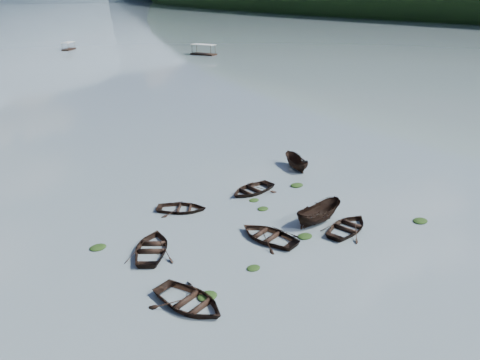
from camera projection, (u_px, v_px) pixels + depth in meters
ground_plane at (353, 271)px, 28.39m from camera, size 2400.00×2400.00×0.00m
haze_mtn_c at (7, 0)px, 786.48m from camera, size 520.00×520.00×260.00m
rowboat_0 at (189, 305)px, 25.34m from camera, size 4.40×5.25×0.93m
rowboat_1 at (153, 251)px, 30.58m from camera, size 5.13×5.46×0.92m
rowboat_2 at (318, 222)px, 34.45m from camera, size 4.39×1.95×1.65m
rowboat_3 at (268, 239)px, 32.13m from camera, size 4.22×5.11×0.92m
rowboat_4 at (348, 230)px, 33.30m from camera, size 4.86×4.01×0.87m
rowboat_6 at (182, 211)px, 36.21m from camera, size 4.73×4.53×0.80m
rowboat_7 at (252, 192)px, 39.55m from camera, size 4.62×3.56×0.88m
rowboat_8 at (296, 168)px, 44.83m from camera, size 2.39×3.99×1.45m
weed_clump_0 at (207, 297)px, 26.01m from camera, size 1.16×0.95×0.25m
weed_clump_1 at (254, 269)px, 28.68m from camera, size 0.89×0.71×0.20m
weed_clump_2 at (305, 237)px, 32.34m from camera, size 1.09×0.87×0.24m
weed_clump_3 at (263, 209)px, 36.44m from camera, size 0.90×0.76×0.20m
weed_clump_4 at (420, 222)px, 34.51m from camera, size 1.18×0.94×0.24m
weed_clump_5 at (98, 248)px, 30.95m from camera, size 1.11×0.90×0.23m
weed_clump_6 at (254, 201)px, 37.94m from camera, size 0.86×0.72×0.18m
weed_clump_7 at (297, 186)px, 40.77m from camera, size 1.19×0.95×0.26m
pontoon_centre at (69, 50)px, 133.98m from camera, size 4.99×5.37×1.99m
pontoon_right at (204, 55)px, 123.39m from camera, size 5.48×7.25×2.57m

